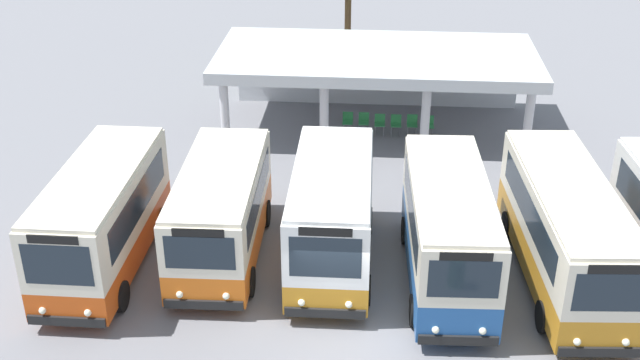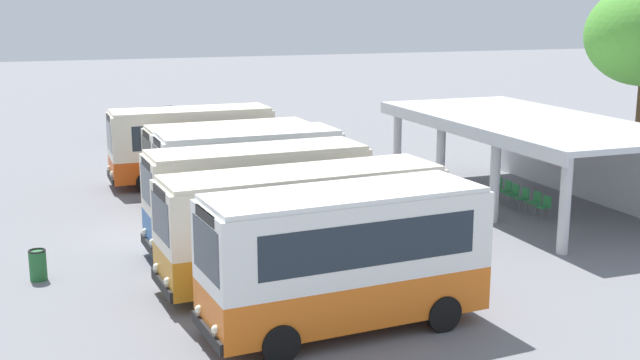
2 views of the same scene
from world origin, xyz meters
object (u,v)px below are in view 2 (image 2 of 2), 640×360
object	(u,v)px
city_bus_second_in_row	(230,158)
city_bus_far_end_green	(344,254)
parked_car_flank	(157,121)
waiting_chair_end_by_column	(496,185)
city_bus_fourth_amber	(257,194)
waiting_chair_second_from_end	(506,189)
waiting_chair_fourth_seat	(523,197)
litter_bin_apron	(38,265)
waiting_chair_far_end_seat	(544,205)
waiting_chair_fifth_seat	(535,201)
city_bus_fifth_blue	(303,221)
waiting_chair_middle_seat	(513,193)
city_bus_middle_cream	(249,172)
city_bus_nearest_orange	(191,143)

from	to	relation	value
city_bus_second_in_row	city_bus_far_end_green	xyz separation A→B (m)	(13.77, -0.66, 0.20)
parked_car_flank	waiting_chair_end_by_column	bearing A→B (deg)	26.38
city_bus_fourth_amber	waiting_chair_second_from_end	size ratio (longest dim) A/B	8.27
city_bus_far_end_green	waiting_chair_end_by_column	world-z (taller)	city_bus_far_end_green
city_bus_second_in_row	city_bus_far_end_green	world-z (taller)	city_bus_far_end_green
city_bus_fourth_amber	waiting_chair_fourth_seat	world-z (taller)	city_bus_fourth_amber
waiting_chair_fourth_seat	litter_bin_apron	bearing A→B (deg)	-83.58
city_bus_second_in_row	city_bus_fourth_amber	size ratio (longest dim) A/B	0.94
city_bus_far_end_green	waiting_chair_second_from_end	distance (m)	14.55
waiting_chair_second_from_end	waiting_chair_far_end_seat	world-z (taller)	same
waiting_chair_fifth_seat	city_bus_fifth_blue	bearing A→B (deg)	-68.66
city_bus_fourth_amber	city_bus_fifth_blue	distance (m)	3.46
city_bus_far_end_green	waiting_chair_middle_seat	bearing A→B (deg)	129.87
city_bus_fourth_amber	waiting_chair_far_end_seat	distance (m)	10.94
city_bus_far_end_green	waiting_chair_fifth_seat	world-z (taller)	city_bus_far_end_green
city_bus_far_end_green	waiting_chair_fourth_seat	size ratio (longest dim) A/B	8.17
city_bus_far_end_green	parked_car_flank	xyz separation A→B (m)	(-31.14, 0.49, -1.07)
city_bus_middle_cream	waiting_chair_second_from_end	world-z (taller)	city_bus_middle_cream
waiting_chair_far_end_seat	waiting_chair_end_by_column	bearing A→B (deg)	177.68
city_bus_nearest_orange	litter_bin_apron	xyz separation A→B (m)	(10.92, -6.64, -1.37)
city_bus_far_end_green	waiting_chair_second_from_end	bearing A→B (deg)	131.66
city_bus_fifth_blue	city_bus_far_end_green	world-z (taller)	city_bus_far_end_green
waiting_chair_second_from_end	waiting_chair_middle_seat	xyz separation A→B (m)	(0.68, -0.11, 0.00)
waiting_chair_second_from_end	waiting_chair_fourth_seat	distance (m)	1.37
waiting_chair_second_from_end	litter_bin_apron	distance (m)	17.98
city_bus_far_end_green	waiting_chair_end_by_column	size ratio (longest dim) A/B	8.17
city_bus_middle_cream	parked_car_flank	world-z (taller)	city_bus_middle_cream
waiting_chair_end_by_column	waiting_chair_second_from_end	bearing A→B (deg)	-0.39
waiting_chair_far_end_seat	city_bus_middle_cream	bearing A→B (deg)	-108.58
waiting_chair_fourth_seat	waiting_chair_fifth_seat	distance (m)	0.68
parked_car_flank	city_bus_far_end_green	bearing A→B (deg)	-0.90
city_bus_fifth_blue	waiting_chair_far_end_seat	bearing A→B (deg)	108.17
city_bus_fifth_blue	waiting_chair_end_by_column	xyz separation A→B (m)	(-6.87, 10.67, -1.27)
city_bus_fourth_amber	waiting_chair_fourth_seat	size ratio (longest dim) A/B	8.27
city_bus_second_in_row	waiting_chair_second_from_end	bearing A→B (deg)	67.84
city_bus_nearest_orange	city_bus_middle_cream	distance (m)	6.92
city_bus_fourth_amber	waiting_chair_fifth_seat	bearing A→B (deg)	93.65
city_bus_middle_cream	city_bus_far_end_green	world-z (taller)	city_bus_far_end_green
waiting_chair_middle_seat	litter_bin_apron	distance (m)	17.75
parked_car_flank	waiting_chair_fourth_seat	size ratio (longest dim) A/B	5.15
city_bus_nearest_orange	waiting_chair_fourth_seat	xyz separation A→B (m)	(8.95, 10.89, -1.30)
waiting_chair_end_by_column	waiting_chair_fourth_seat	xyz separation A→B (m)	(2.05, -0.13, 0.00)
waiting_chair_fifth_seat	waiting_chair_end_by_column	bearing A→B (deg)	178.44
city_bus_second_in_row	parked_car_flank	size ratio (longest dim) A/B	1.52
waiting_chair_end_by_column	city_bus_fifth_blue	bearing A→B (deg)	-57.22
waiting_chair_second_from_end	waiting_chair_fifth_seat	bearing A→B (deg)	-1.95
city_bus_far_end_green	waiting_chair_fifth_seat	distance (m)	13.23
city_bus_far_end_green	waiting_chair_middle_seat	size ratio (longest dim) A/B	8.17
city_bus_fifth_blue	waiting_chair_fourth_seat	world-z (taller)	city_bus_fifth_blue
city_bus_fourth_amber	waiting_chair_far_end_seat	world-z (taller)	city_bus_fourth_amber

